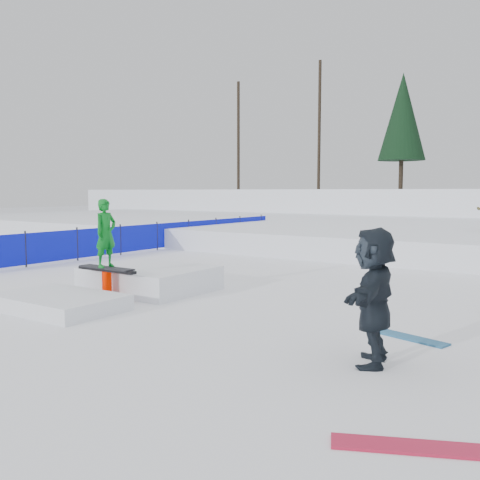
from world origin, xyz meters
The scene contains 8 objects.
ground centered at (0.00, 0.00, 0.00)m, with size 120.00×120.00×0.00m, color white.
snow_berm centered at (0.00, 30.00, 1.20)m, with size 60.00×14.00×2.40m, color white.
snow_midrise centered at (0.00, 16.00, 0.40)m, with size 50.00×18.00×0.80m, color white.
safety_fence centered at (-6.50, 6.60, 0.55)m, with size 0.05×16.00×1.10m.
spectator_dark centered at (5.29, -1.95, 0.91)m, with size 1.68×0.54×1.81m, color black.
loose_board_red centered at (6.41, -4.00, 0.01)m, with size 1.40×0.28×0.03m, color #AE1836.
loose_board_teal centered at (5.25, -0.42, 0.01)m, with size 1.40×0.28×0.03m, color #265E87.
jib_rail_feature centered at (-0.84, -0.44, 0.30)m, with size 2.60×4.40×2.11m.
Camera 1 is at (7.71, -8.61, 2.27)m, focal length 40.00 mm.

